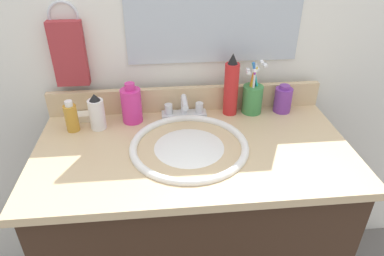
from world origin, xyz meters
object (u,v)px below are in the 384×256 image
object	(u,v)px
faucet	(184,109)
cup_green	(252,97)
hand_towel	(69,54)
bottle_cream_purple	(283,99)
bottle_lotion_white	(97,113)
bottle_oil_amber	(71,117)
soap_bar	(81,117)
bottle_soap_pink	(132,105)
bottle_spray_red	(231,87)

from	to	relation	value
faucet	cup_green	bearing A→B (deg)	2.45
hand_towel	bottle_cream_purple	distance (m)	0.76
bottle_lotion_white	bottle_oil_amber	bearing A→B (deg)	-175.81
faucet	cup_green	world-z (taller)	cup_green
hand_towel	bottle_cream_purple	size ratio (longest dim) A/B	2.14
bottle_cream_purple	soap_bar	distance (m)	0.72
hand_towel	bottle_soap_pink	bearing A→B (deg)	-23.62
bottle_lotion_white	bottle_oil_amber	distance (m)	0.08
cup_green	soap_bar	world-z (taller)	cup_green
bottle_soap_pink	bottle_oil_amber	world-z (taller)	bottle_soap_pink
hand_towel	bottle_spray_red	distance (m)	0.56
bottle_lotion_white	soap_bar	xyz separation A→B (m)	(-0.07, 0.06, -0.05)
bottle_soap_pink	faucet	bearing A→B (deg)	4.43
hand_towel	soap_bar	bearing A→B (deg)	-74.80
bottle_soap_pink	cup_green	world-z (taller)	cup_green
bottle_spray_red	faucet	bearing A→B (deg)	-176.70
bottle_soap_pink	hand_towel	bearing A→B (deg)	156.38
bottle_cream_purple	cup_green	size ratio (longest dim) A/B	0.53
bottle_cream_purple	faucet	bearing A→B (deg)	-179.07
hand_towel	soap_bar	xyz separation A→B (m)	(0.02, -0.06, -0.21)
hand_towel	bottle_oil_amber	bearing A→B (deg)	-88.77
hand_towel	bottle_cream_purple	xyz separation A→B (m)	(0.74, -0.07, -0.17)
hand_towel	cup_green	bearing A→B (deg)	-5.64
faucet	bottle_soap_pink	world-z (taller)	bottle_soap_pink
bottle_spray_red	bottle_oil_amber	size ratio (longest dim) A/B	2.07
faucet	bottle_oil_amber	world-z (taller)	bottle_oil_amber
bottle_soap_pink	cup_green	bearing A→B (deg)	3.29
bottle_spray_red	bottle_lotion_white	world-z (taller)	bottle_spray_red
cup_green	bottle_soap_pink	bearing A→B (deg)	-176.71
bottle_oil_amber	bottle_soap_pink	bearing A→B (deg)	12.49
bottle_spray_red	bottle_oil_amber	bearing A→B (deg)	-172.98
faucet	bottle_soap_pink	distance (m)	0.19
bottle_soap_pink	soap_bar	xyz separation A→B (m)	(-0.18, 0.03, -0.05)
bottle_oil_amber	soap_bar	world-z (taller)	bottle_oil_amber
bottle_spray_red	cup_green	bearing A→B (deg)	0.65
faucet	soap_bar	xyz separation A→B (m)	(-0.36, 0.01, -0.02)
bottle_soap_pink	bottle_oil_amber	bearing A→B (deg)	-167.51
faucet	bottle_lotion_white	bearing A→B (deg)	-170.11
bottle_spray_red	bottle_cream_purple	distance (m)	0.20
hand_towel	faucet	distance (m)	0.43
faucet	hand_towel	bearing A→B (deg)	169.17
bottle_lotion_white	cup_green	size ratio (longest dim) A/B	0.65
faucet	bottle_lotion_white	size ratio (longest dim) A/B	1.26
bottle_lotion_white	bottle_spray_red	bearing A→B (deg)	7.52
hand_towel	faucet	world-z (taller)	hand_towel
bottle_soap_pink	bottle_spray_red	distance (m)	0.35
faucet	cup_green	xyz separation A→B (m)	(0.25, 0.01, 0.03)
hand_towel	soap_bar	distance (m)	0.22
bottle_soap_pink	soap_bar	distance (m)	0.19
bottle_soap_pink	soap_bar	world-z (taller)	bottle_soap_pink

